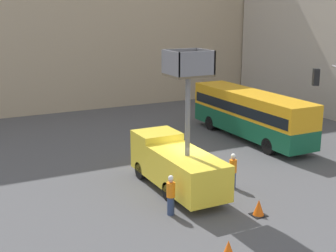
# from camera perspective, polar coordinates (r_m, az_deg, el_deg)

# --- Properties ---
(ground_plane) EXTENTS (120.00, 120.00, 0.00)m
(ground_plane) POSITION_cam_1_polar(r_m,az_deg,el_deg) (23.92, 3.50, -7.44)
(ground_plane) COLOR #4C4C4F
(building_backdrop_far) EXTENTS (44.00, 10.00, 18.50)m
(building_backdrop_far) POSITION_cam_1_polar(r_m,az_deg,el_deg) (45.75, -13.04, 14.46)
(building_backdrop_far) COLOR tan
(building_backdrop_far) RESTS_ON ground_plane
(utility_truck) EXTENTS (2.21, 6.59, 7.01)m
(utility_truck) POSITION_cam_1_polar(r_m,az_deg,el_deg) (23.07, 1.01, -4.37)
(utility_truck) COLOR yellow
(utility_truck) RESTS_ON ground_plane
(city_bus) EXTENTS (2.44, 10.80, 3.26)m
(city_bus) POSITION_cam_1_polar(r_m,az_deg,el_deg) (32.35, 10.02, 1.69)
(city_bus) COLOR #145638
(city_bus) RESTS_ON ground_plane
(road_worker_near_truck) EXTENTS (0.38, 0.38, 1.83)m
(road_worker_near_truck) POSITION_cam_1_polar(r_m,az_deg,el_deg) (20.55, 0.35, -8.42)
(road_worker_near_truck) COLOR navy
(road_worker_near_truck) RESTS_ON ground_plane
(road_worker_directing) EXTENTS (0.38, 0.38, 1.81)m
(road_worker_directing) POSITION_cam_1_polar(r_m,az_deg,el_deg) (23.70, 7.91, -5.43)
(road_worker_directing) COLOR navy
(road_worker_directing) RESTS_ON ground_plane
(traffic_cone_near_truck) EXTENTS (0.68, 0.68, 0.78)m
(traffic_cone_near_truck) POSITION_cam_1_polar(r_m,az_deg,el_deg) (17.49, 7.36, -14.85)
(traffic_cone_near_truck) COLOR black
(traffic_cone_near_truck) RESTS_ON ground_plane
(traffic_cone_mid_road) EXTENTS (0.64, 0.64, 0.73)m
(traffic_cone_mid_road) POSITION_cam_1_polar(r_m,az_deg,el_deg) (21.08, 11.00, -9.79)
(traffic_cone_mid_road) COLOR black
(traffic_cone_mid_road) RESTS_ON ground_plane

